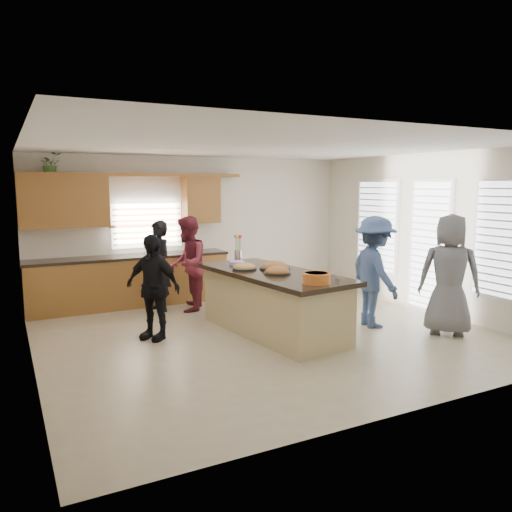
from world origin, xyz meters
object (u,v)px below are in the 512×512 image
salad_bowl (316,277)px  woman_right_back (374,272)px  woman_right_front (450,275)px  woman_left_front (153,287)px  woman_left_mid (188,264)px  woman_left_back (159,266)px  island (273,304)px

salad_bowl → woman_right_back: size_ratio=0.21×
woman_right_back → woman_right_front: (0.72, -0.84, 0.03)m
woman_left_front → salad_bowl: bearing=10.1°
woman_left_mid → woman_right_front: woman_right_front is taller
woman_left_front → woman_right_front: woman_right_front is taller
woman_left_mid → woman_left_front: bearing=-10.2°
woman_left_back → woman_left_front: size_ratio=1.05×
woman_left_back → woman_left_mid: (0.46, -0.22, 0.04)m
salad_bowl → woman_left_back: 3.41m
salad_bowl → woman_right_front: 2.27m
woman_left_mid → woman_right_front: size_ratio=0.93×
salad_bowl → woman_left_back: woman_left_back is taller
woman_right_front → woman_right_back: bearing=-3.1°
woman_right_back → woman_right_front: 1.11m
woman_right_front → woman_left_front: bearing=22.2°
salad_bowl → island: bearing=93.5°
island → salad_bowl: bearing=-93.6°
woman_left_mid → woman_right_back: woman_right_back is taller
island → woman_left_front: 1.82m
island → woman_right_back: bearing=-21.2°
woman_left_front → woman_left_back: bearing=122.7°
salad_bowl → woman_right_front: (2.26, -0.19, -0.12)m
salad_bowl → woman_right_front: size_ratio=0.20×
island → woman_left_front: woman_left_front is taller
island → woman_right_back: 1.71m
island → salad_bowl: size_ratio=7.58×
woman_left_front → woman_right_back: bearing=36.1°
woman_left_mid → woman_left_front: woman_left_mid is taller
island → woman_left_mid: woman_left_mid is taller
salad_bowl → woman_right_back: 1.67m
woman_left_front → woman_left_mid: bearing=105.4°
woman_left_front → woman_right_front: size_ratio=0.85×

